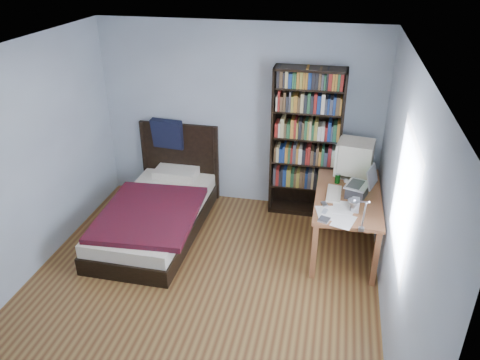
{
  "coord_description": "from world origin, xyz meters",
  "views": [
    {
      "loc": [
        1.26,
        -3.75,
        3.36
      ],
      "look_at": [
        0.26,
        0.93,
        0.91
      ],
      "focal_mm": 35.0,
      "sensor_mm": 36.0,
      "label": 1
    }
  ],
  "objects_px": {
    "laptop": "(359,188)",
    "desk_lamp": "(355,207)",
    "crt_monitor": "(354,157)",
    "soda_can": "(337,179)",
    "speaker": "(355,205)",
    "bookshelf": "(306,144)",
    "keyboard": "(334,194)",
    "bed": "(158,210)",
    "desk": "(346,201)"
  },
  "relations": [
    {
      "from": "laptop",
      "to": "desk_lamp",
      "type": "height_order",
      "value": "desk_lamp"
    },
    {
      "from": "crt_monitor",
      "to": "soda_can",
      "type": "height_order",
      "value": "crt_monitor"
    },
    {
      "from": "crt_monitor",
      "to": "speaker",
      "type": "relative_size",
      "value": 3.0
    },
    {
      "from": "bookshelf",
      "to": "desk_lamp",
      "type": "bearing_deg",
      "value": -72.18
    },
    {
      "from": "keyboard",
      "to": "bed",
      "type": "distance_m",
      "value": 2.25
    },
    {
      "from": "speaker",
      "to": "bed",
      "type": "relative_size",
      "value": 0.07
    },
    {
      "from": "speaker",
      "to": "laptop",
      "type": "bearing_deg",
      "value": 86.15
    },
    {
      "from": "speaker",
      "to": "soda_can",
      "type": "height_order",
      "value": "speaker"
    },
    {
      "from": "keyboard",
      "to": "crt_monitor",
      "type": "bearing_deg",
      "value": 70.16
    },
    {
      "from": "crt_monitor",
      "to": "bed",
      "type": "relative_size",
      "value": 0.22
    },
    {
      "from": "desk",
      "to": "crt_monitor",
      "type": "bearing_deg",
      "value": 53.44
    },
    {
      "from": "speaker",
      "to": "bookshelf",
      "type": "distance_m",
      "value": 1.32
    },
    {
      "from": "keyboard",
      "to": "soda_can",
      "type": "xyz_separation_m",
      "value": [
        0.03,
        0.32,
        0.04
      ]
    },
    {
      "from": "desk",
      "to": "keyboard",
      "type": "height_order",
      "value": "keyboard"
    },
    {
      "from": "keyboard",
      "to": "bed",
      "type": "bearing_deg",
      "value": -178.32
    },
    {
      "from": "crt_monitor",
      "to": "desk",
      "type": "bearing_deg",
      "value": -126.56
    },
    {
      "from": "bookshelf",
      "to": "bed",
      "type": "bearing_deg",
      "value": -155.57
    },
    {
      "from": "crt_monitor",
      "to": "speaker",
      "type": "height_order",
      "value": "crt_monitor"
    },
    {
      "from": "keyboard",
      "to": "soda_can",
      "type": "distance_m",
      "value": 0.32
    },
    {
      "from": "desk",
      "to": "bed",
      "type": "xyz_separation_m",
      "value": [
        -2.36,
        -0.47,
        -0.16
      ]
    },
    {
      "from": "desk",
      "to": "speaker",
      "type": "bearing_deg",
      "value": -85.18
    },
    {
      "from": "crt_monitor",
      "to": "speaker",
      "type": "xyz_separation_m",
      "value": [
        0.03,
        -0.85,
        -0.19
      ]
    },
    {
      "from": "speaker",
      "to": "bookshelf",
      "type": "height_order",
      "value": "bookshelf"
    },
    {
      "from": "desk_lamp",
      "to": "speaker",
      "type": "distance_m",
      "value": 0.81
    },
    {
      "from": "desk",
      "to": "desk_lamp",
      "type": "distance_m",
      "value": 1.7
    },
    {
      "from": "keyboard",
      "to": "speaker",
      "type": "height_order",
      "value": "speaker"
    },
    {
      "from": "crt_monitor",
      "to": "soda_can",
      "type": "bearing_deg",
      "value": -131.22
    },
    {
      "from": "soda_can",
      "to": "laptop",
      "type": "bearing_deg",
      "value": -51.37
    },
    {
      "from": "soda_can",
      "to": "bed",
      "type": "xyz_separation_m",
      "value": [
        -2.22,
        -0.32,
        -0.53
      ]
    },
    {
      "from": "laptop",
      "to": "desk_lamp",
      "type": "xyz_separation_m",
      "value": [
        -0.08,
        -1.06,
        0.35
      ]
    },
    {
      "from": "desk_lamp",
      "to": "desk",
      "type": "bearing_deg",
      "value": 90.75
    },
    {
      "from": "crt_monitor",
      "to": "keyboard",
      "type": "relative_size",
      "value": 1.19
    },
    {
      "from": "desk",
      "to": "bookshelf",
      "type": "bearing_deg",
      "value": 149.57
    },
    {
      "from": "soda_can",
      "to": "desk",
      "type": "bearing_deg",
      "value": 47.5
    },
    {
      "from": "desk",
      "to": "laptop",
      "type": "xyz_separation_m",
      "value": [
        0.1,
        -0.45,
        0.43
      ]
    },
    {
      "from": "soda_can",
      "to": "bed",
      "type": "bearing_deg",
      "value": -171.79
    },
    {
      "from": "desk",
      "to": "desk_lamp",
      "type": "relative_size",
      "value": 2.61
    },
    {
      "from": "bed",
      "to": "speaker",
      "type": "bearing_deg",
      "value": -7.68
    },
    {
      "from": "keyboard",
      "to": "bed",
      "type": "height_order",
      "value": "bed"
    },
    {
      "from": "keyboard",
      "to": "laptop",
      "type": "bearing_deg",
      "value": 4.78
    },
    {
      "from": "laptop",
      "to": "bookshelf",
      "type": "relative_size",
      "value": 0.2
    },
    {
      "from": "desk",
      "to": "laptop",
      "type": "height_order",
      "value": "laptop"
    },
    {
      "from": "desk",
      "to": "keyboard",
      "type": "xyz_separation_m",
      "value": [
        -0.17,
        -0.47,
        0.33
      ]
    },
    {
      "from": "crt_monitor",
      "to": "laptop",
      "type": "xyz_separation_m",
      "value": [
        0.07,
        -0.5,
        -0.17
      ]
    },
    {
      "from": "desk_lamp",
      "to": "soda_can",
      "type": "relative_size",
      "value": 4.97
    },
    {
      "from": "crt_monitor",
      "to": "laptop",
      "type": "relative_size",
      "value": 1.24
    },
    {
      "from": "keyboard",
      "to": "bookshelf",
      "type": "distance_m",
      "value": 0.94
    },
    {
      "from": "keyboard",
      "to": "soda_can",
      "type": "bearing_deg",
      "value": 86.3
    },
    {
      "from": "desk_lamp",
      "to": "soda_can",
      "type": "bearing_deg",
      "value": 96.63
    },
    {
      "from": "desk_lamp",
      "to": "soda_can",
      "type": "height_order",
      "value": "desk_lamp"
    }
  ]
}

